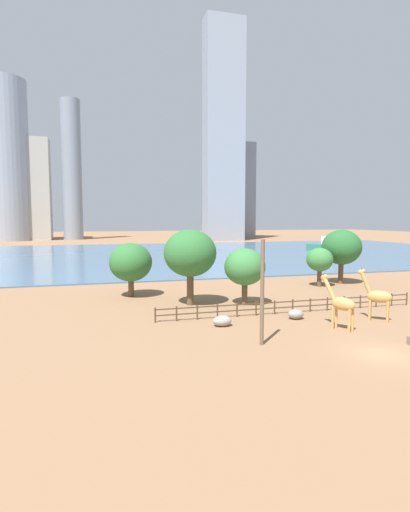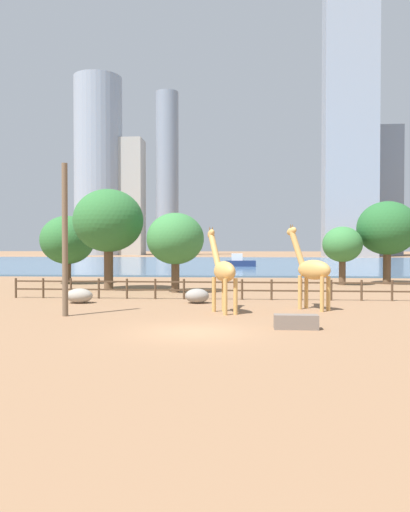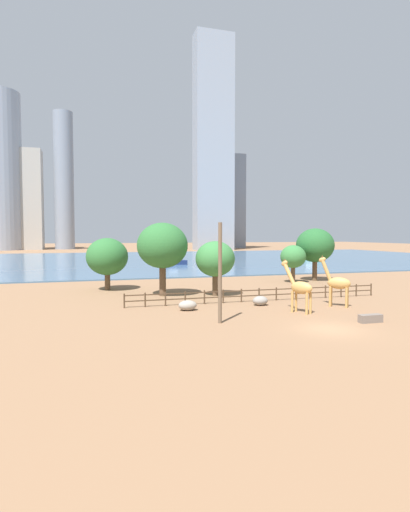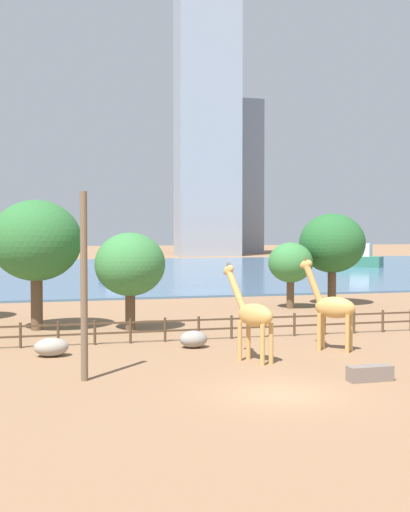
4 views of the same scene
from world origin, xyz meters
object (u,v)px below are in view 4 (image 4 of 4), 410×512
(utility_pole, at_px, (84,286))
(tree_right_small, at_px, (36,241))
(boulder_by_pole, at_px, (51,347))
(tree_left_small, at_px, (290,263))
(feeding_trough, at_px, (370,373))
(boat_ferry, at_px, (117,273))
(tree_left_large, at_px, (130,265))
(tree_center_broad, at_px, (332,244))
(giraffe_tall, at_px, (332,307))
(boulder_near_fence, at_px, (193,339))
(giraffe_companion, at_px, (252,315))
(boat_sailboat, at_px, (356,259))

(utility_pole, distance_m, tree_right_small, 14.34)
(boulder_by_pole, height_order, tree_left_small, tree_left_small)
(boulder_by_pole, distance_m, feeding_trough, 14.59)
(boat_ferry, bearing_deg, feeding_trough, -92.18)
(feeding_trough, relative_size, boat_ferry, 0.38)
(tree_left_large, bearing_deg, utility_pole, -106.06)
(tree_left_large, relative_size, tree_center_broad, 0.79)
(tree_left_large, height_order, tree_center_broad, tree_center_broad)
(giraffe_tall, distance_m, tree_left_small, 17.93)
(tree_left_small, height_order, tree_right_small, tree_right_small)
(tree_left_small, height_order, boat_ferry, tree_left_small)
(tree_right_small, bearing_deg, feeding_trough, -53.66)
(tree_center_broad, bearing_deg, boat_ferry, 112.67)
(boulder_near_fence, relative_size, tree_left_large, 0.24)
(boulder_by_pole, height_order, boat_ferry, boat_ferry)
(giraffe_companion, relative_size, utility_pole, 0.60)
(utility_pole, relative_size, boulder_by_pole, 4.66)
(boulder_near_fence, xyz_separation_m, tree_left_large, (-2.24, 6.72, 3.48))
(tree_left_large, bearing_deg, tree_right_small, 164.78)
(tree_left_large, bearing_deg, boulder_by_pole, -123.45)
(utility_pole, xyz_separation_m, tree_right_small, (-1.76, 14.14, 1.61))
(giraffe_companion, height_order, boat_ferry, giraffe_companion)
(utility_pole, bearing_deg, tree_left_small, 50.11)
(tree_left_large, bearing_deg, giraffe_companion, -69.90)
(boulder_near_fence, height_order, boat_sailboat, boat_sailboat)
(giraffe_tall, distance_m, tree_left_large, 12.78)
(boulder_by_pole, distance_m, tree_left_small, 23.99)
(giraffe_companion, xyz_separation_m, boulder_by_pole, (-8.74, 3.58, -1.69))
(tree_right_small, bearing_deg, tree_center_broad, 18.70)
(feeding_trough, xyz_separation_m, boat_sailboat, (39.30, 74.45, 1.22))
(tree_center_broad, height_order, boat_ferry, tree_center_broad)
(utility_pole, bearing_deg, giraffe_tall, 15.50)
(tree_right_small, bearing_deg, boat_sailboat, 47.88)
(tree_right_small, distance_m, boat_ferry, 41.29)
(tree_left_large, bearing_deg, tree_left_small, 30.28)
(tree_left_small, xyz_separation_m, tree_right_small, (-18.97, -6.45, 1.83))
(giraffe_companion, height_order, feeding_trough, giraffe_companion)
(giraffe_tall, relative_size, feeding_trough, 2.58)
(boulder_by_pole, xyz_separation_m, feeding_trough, (11.95, -8.38, -0.14))
(boulder_by_pole, distance_m, boat_sailboat, 83.62)
(boulder_by_pole, bearing_deg, feeding_trough, -35.05)
(boulder_by_pole, bearing_deg, boat_ferry, 79.34)
(tree_right_small, relative_size, boat_sailboat, 0.90)
(feeding_trough, height_order, tree_left_large, tree_left_large)
(tree_left_large, bearing_deg, giraffe_tall, -47.02)
(boulder_near_fence, bearing_deg, tree_left_large, 108.41)
(feeding_trough, height_order, tree_center_broad, tree_center_broad)
(tree_left_large, bearing_deg, boat_sailboat, 51.70)
(giraffe_tall, height_order, tree_left_small, tree_left_small)
(giraffe_companion, bearing_deg, tree_center_broad, -61.53)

